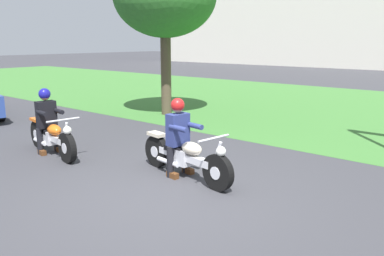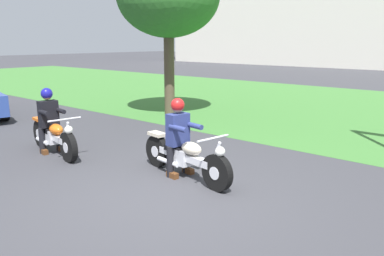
% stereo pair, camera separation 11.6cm
% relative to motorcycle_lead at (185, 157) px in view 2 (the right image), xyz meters
% --- Properties ---
extents(ground, '(120.00, 120.00, 0.00)m').
position_rel_motorcycle_lead_xyz_m(ground, '(0.27, -0.89, -0.38)').
color(ground, '#38383D').
extents(grass_verge, '(60.00, 12.00, 0.01)m').
position_rel_motorcycle_lead_xyz_m(grass_verge, '(0.27, 8.81, -0.37)').
color(grass_verge, '#3D7533').
rests_on(grass_verge, ground).
extents(motorcycle_lead, '(2.20, 0.69, 0.86)m').
position_rel_motorcycle_lead_xyz_m(motorcycle_lead, '(0.00, 0.00, 0.00)').
color(motorcycle_lead, black).
rests_on(motorcycle_lead, ground).
extents(rider_lead, '(0.60, 0.52, 1.38)m').
position_rel_motorcycle_lead_xyz_m(rider_lead, '(-0.17, 0.03, 0.43)').
color(rider_lead, black).
rests_on(rider_lead, ground).
extents(motorcycle_follow, '(2.11, 0.68, 0.86)m').
position_rel_motorcycle_lead_xyz_m(motorcycle_follow, '(-3.06, -0.70, 0.00)').
color(motorcycle_follow, black).
rests_on(motorcycle_follow, ground).
extents(rider_follow, '(0.60, 0.52, 1.38)m').
position_rel_motorcycle_lead_xyz_m(rider_follow, '(-3.23, -0.67, 0.43)').
color(rider_follow, black).
rests_on(rider_follow, ground).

